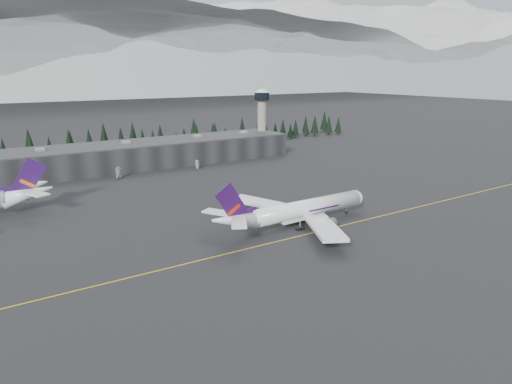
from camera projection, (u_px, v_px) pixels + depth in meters
ground at (292, 235)px, 137.97m from camera, size 1400.00×1400.00×0.00m
taxiline at (296, 237)px, 136.35m from camera, size 400.00×0.40×0.02m
terminal at (146, 154)px, 237.39m from camera, size 160.00×30.00×12.60m
control_tower at (262, 113)px, 275.12m from camera, size 10.00×10.00×37.70m
treeline at (123, 142)px, 266.99m from camera, size 360.00×20.00×15.00m
jet_main at (295, 211)px, 144.99m from camera, size 59.52×54.97×17.51m
gse_vehicle_a at (119, 177)px, 210.18m from camera, size 4.41×6.09×1.54m
gse_vehicle_b at (198, 167)px, 230.83m from camera, size 5.01×3.48×1.58m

